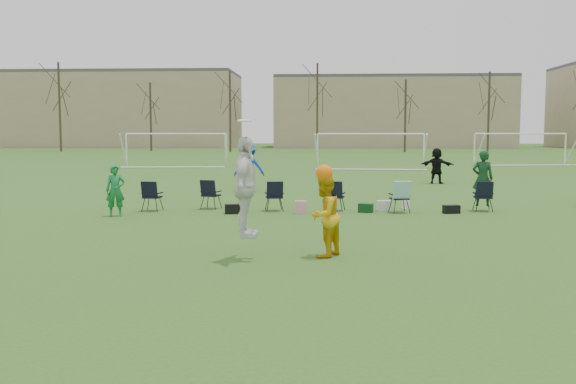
# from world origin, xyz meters

# --- Properties ---
(ground) EXTENTS (260.00, 260.00, 0.00)m
(ground) POSITION_xyz_m (0.00, 0.00, 0.00)
(ground) COLOR #2E551A
(ground) RESTS_ON ground
(fielder_green_near) EXTENTS (0.65, 0.52, 1.56)m
(fielder_green_near) POSITION_xyz_m (-5.53, 6.35, 0.78)
(fielder_green_near) COLOR #147537
(fielder_green_near) RESTS_ON ground
(fielder_blue) EXTENTS (1.38, 0.89, 2.03)m
(fielder_blue) POSITION_xyz_m (-2.45, 14.89, 1.01)
(fielder_blue) COLOR blue
(fielder_blue) RESTS_ON ground
(fielder_black) EXTENTS (1.70, 1.11, 1.75)m
(fielder_black) POSITION_xyz_m (6.34, 19.32, 0.88)
(fielder_black) COLOR black
(fielder_black) RESTS_ON ground
(center_contest) EXTENTS (2.30, 1.53, 2.79)m
(center_contest) POSITION_xyz_m (-0.11, 0.14, 1.20)
(center_contest) COLOR white
(center_contest) RESTS_ON ground
(sideline_setup) EXTENTS (11.34, 1.84, 1.95)m
(sideline_setup) POSITION_xyz_m (1.37, 8.05, 0.56)
(sideline_setup) COLOR #0F381B
(sideline_setup) RESTS_ON ground
(goal_left) EXTENTS (7.39, 0.76, 2.46)m
(goal_left) POSITION_xyz_m (-10.00, 34.00, 1.92)
(goal_left) COLOR white
(goal_left) RESTS_ON ground
(goal_mid) EXTENTS (7.40, 0.63, 2.46)m
(goal_mid) POSITION_xyz_m (4.00, 32.00, 1.92)
(goal_mid) COLOR white
(goal_mid) RESTS_ON ground
(goal_right) EXTENTS (7.35, 1.14, 2.46)m
(goal_right) POSITION_xyz_m (16.00, 38.00, 1.92)
(goal_right) COLOR white
(goal_right) RESTS_ON ground
(tree_line) EXTENTS (110.28, 3.28, 11.40)m
(tree_line) POSITION_xyz_m (0.24, 69.85, 5.09)
(tree_line) COLOR #382B21
(tree_line) RESTS_ON ground
(building_row) EXTENTS (126.00, 16.00, 13.00)m
(building_row) POSITION_xyz_m (6.73, 96.00, 5.99)
(building_row) COLOR tan
(building_row) RESTS_ON ground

